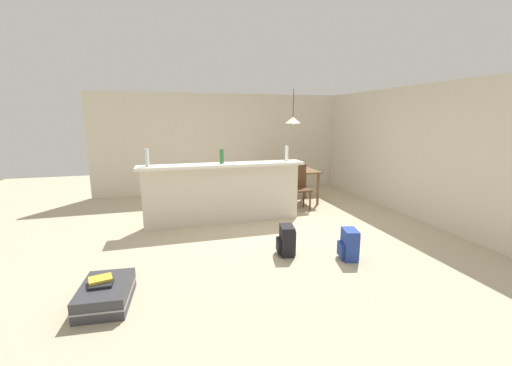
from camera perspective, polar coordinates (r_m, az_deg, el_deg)
The scene contains 16 objects.
ground_plane at distance 5.72m, azimuth 0.60°, elevation -8.11°, with size 13.00×13.00×0.05m, color #BCAD8E.
wall_back at distance 8.38m, azimuth -5.21°, elevation 7.07°, with size 6.60×0.10×2.50m, color beige.
wall_right at distance 7.14m, azimuth 24.23°, elevation 5.33°, with size 0.10×6.00×2.50m, color beige.
partition_half_wall at distance 5.83m, azimuth -5.80°, elevation -2.15°, with size 2.80×0.20×1.05m, color beige.
bar_countertop at distance 5.72m, azimuth -5.91°, elevation 3.22°, with size 2.96×0.40×0.05m, color white.
bottle_clear at distance 5.64m, azimuth -18.87°, elevation 4.32°, with size 0.07×0.07×0.30m, color silver.
bottle_green at distance 5.72m, azimuth -6.13°, elevation 4.75°, with size 0.07×0.07×0.25m, color #2D6B38.
bottle_white at distance 6.03m, azimuth 5.52°, elevation 5.29°, with size 0.06×0.06×0.29m, color silver.
dining_table at distance 7.24m, azimuth 6.41°, elevation 1.52°, with size 1.10×0.80×0.74m.
dining_chair_near_partition at distance 6.77m, azimuth 7.62°, elevation -0.34°, with size 0.40×0.40×0.93m.
dining_chair_far_side at distance 7.76m, azimuth 5.19°, elevation 1.24°, with size 0.47×0.47×0.93m.
pendant_lamp at distance 7.06m, azimuth 6.61°, elevation 11.09°, with size 0.34×0.34×0.76m.
suitcase_flat_charcoal at distance 3.83m, azimuth -25.18°, elevation -17.47°, with size 0.54×0.85×0.22m.
backpack_blue at distance 4.61m, azimuth 16.25°, elevation -10.55°, with size 0.29×0.31×0.42m.
backpack_black at distance 4.59m, azimuth 5.43°, elevation -10.22°, with size 0.28×0.31×0.42m.
book_stack at distance 3.78m, azimuth -25.95°, elevation -15.56°, with size 0.25×0.25×0.06m.
Camera 1 is at (-1.50, -5.17, 1.90)m, focal length 22.42 mm.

